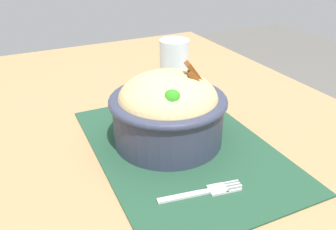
% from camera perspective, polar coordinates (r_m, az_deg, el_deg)
% --- Properties ---
extents(table, '(1.34, 0.79, 0.73)m').
position_cam_1_polar(table, '(0.67, 2.53, -10.03)').
color(table, '#99754C').
rests_on(table, ground_plane).
extents(placemat, '(0.42, 0.29, 0.00)m').
position_cam_1_polar(placemat, '(0.61, 2.27, -5.23)').
color(placemat, '#1E422D').
rests_on(placemat, table).
extents(bowl, '(0.24, 0.24, 0.14)m').
position_cam_1_polar(bowl, '(0.60, 0.02, 0.95)').
color(bowl, '#2D3347').
rests_on(bowl, placemat).
extents(fork, '(0.04, 0.13, 0.00)m').
position_cam_1_polar(fork, '(0.52, 5.93, -12.20)').
color(fork, silver).
rests_on(fork, placemat).
extents(drinking_glass, '(0.07, 0.07, 0.10)m').
position_cam_1_polar(drinking_glass, '(0.88, 0.99, 8.40)').
color(drinking_glass, silver).
rests_on(drinking_glass, table).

